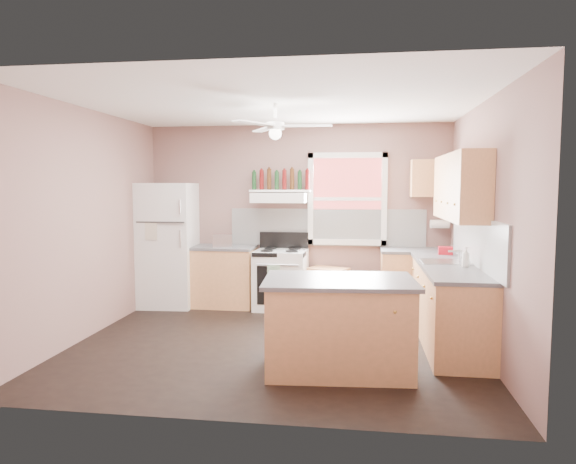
# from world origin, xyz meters

# --- Properties ---
(floor) EXTENTS (4.50, 4.50, 0.00)m
(floor) POSITION_xyz_m (0.00, 0.00, 0.00)
(floor) COLOR black
(floor) RESTS_ON ground
(ceiling) EXTENTS (4.50, 4.50, 0.00)m
(ceiling) POSITION_xyz_m (0.00, 0.00, 2.70)
(ceiling) COLOR white
(ceiling) RESTS_ON ground
(wall_back) EXTENTS (4.50, 0.05, 2.70)m
(wall_back) POSITION_xyz_m (0.00, 2.02, 1.35)
(wall_back) COLOR #7F5D56
(wall_back) RESTS_ON ground
(wall_right) EXTENTS (0.05, 4.00, 2.70)m
(wall_right) POSITION_xyz_m (2.27, 0.00, 1.35)
(wall_right) COLOR #7F5D56
(wall_right) RESTS_ON ground
(wall_left) EXTENTS (0.05, 4.00, 2.70)m
(wall_left) POSITION_xyz_m (-2.27, 0.00, 1.35)
(wall_left) COLOR #7F5D56
(wall_left) RESTS_ON ground
(backsplash_back) EXTENTS (2.90, 0.03, 0.55)m
(backsplash_back) POSITION_xyz_m (0.45, 1.99, 1.18)
(backsplash_back) COLOR white
(backsplash_back) RESTS_ON wall_back
(backsplash_right) EXTENTS (0.03, 2.60, 0.55)m
(backsplash_right) POSITION_xyz_m (2.23, 0.30, 1.18)
(backsplash_right) COLOR white
(backsplash_right) RESTS_ON wall_right
(window_view) EXTENTS (1.00, 0.02, 1.20)m
(window_view) POSITION_xyz_m (0.75, 1.98, 1.60)
(window_view) COLOR maroon
(window_view) RESTS_ON wall_back
(window_frame) EXTENTS (1.16, 0.07, 1.36)m
(window_frame) POSITION_xyz_m (0.75, 1.96, 1.60)
(window_frame) COLOR white
(window_frame) RESTS_ON wall_back
(refrigerator) EXTENTS (0.82, 0.80, 1.83)m
(refrigerator) POSITION_xyz_m (-1.89, 1.63, 0.92)
(refrigerator) COLOR white
(refrigerator) RESTS_ON floor
(base_cabinet_left) EXTENTS (0.90, 0.60, 0.86)m
(base_cabinet_left) POSITION_xyz_m (-1.06, 1.70, 0.43)
(base_cabinet_left) COLOR #BB834D
(base_cabinet_left) RESTS_ON floor
(counter_left) EXTENTS (0.92, 0.62, 0.04)m
(counter_left) POSITION_xyz_m (-1.06, 1.70, 0.88)
(counter_left) COLOR #4D4D4F
(counter_left) RESTS_ON base_cabinet_left
(toaster) EXTENTS (0.31, 0.22, 0.18)m
(toaster) POSITION_xyz_m (-1.05, 1.58, 0.99)
(toaster) COLOR silver
(toaster) RESTS_ON counter_left
(stove) EXTENTS (0.76, 0.66, 0.86)m
(stove) POSITION_xyz_m (-0.19, 1.63, 0.43)
(stove) COLOR white
(stove) RESTS_ON floor
(range_hood) EXTENTS (0.78, 0.50, 0.14)m
(range_hood) POSITION_xyz_m (-0.23, 1.75, 1.62)
(range_hood) COLOR white
(range_hood) RESTS_ON wall_back
(bottle_shelf) EXTENTS (0.90, 0.26, 0.03)m
(bottle_shelf) POSITION_xyz_m (-0.23, 1.87, 1.72)
(bottle_shelf) COLOR white
(bottle_shelf) RESTS_ON range_hood
(cart) EXTENTS (0.65, 0.56, 0.55)m
(cart) POSITION_xyz_m (0.49, 1.75, 0.27)
(cart) COLOR #BB834D
(cart) RESTS_ON floor
(base_cabinet_corner) EXTENTS (1.00, 0.60, 0.86)m
(base_cabinet_corner) POSITION_xyz_m (1.75, 1.70, 0.43)
(base_cabinet_corner) COLOR #BB834D
(base_cabinet_corner) RESTS_ON floor
(base_cabinet_right) EXTENTS (0.60, 2.20, 0.86)m
(base_cabinet_right) POSITION_xyz_m (1.95, 0.30, 0.43)
(base_cabinet_right) COLOR #BB834D
(base_cabinet_right) RESTS_ON floor
(counter_corner) EXTENTS (1.02, 0.62, 0.04)m
(counter_corner) POSITION_xyz_m (1.75, 1.70, 0.88)
(counter_corner) COLOR #4D4D4F
(counter_corner) RESTS_ON base_cabinet_corner
(counter_right) EXTENTS (0.62, 2.22, 0.04)m
(counter_right) POSITION_xyz_m (1.94, 0.30, 0.88)
(counter_right) COLOR #4D4D4F
(counter_right) RESTS_ON base_cabinet_right
(sink) EXTENTS (0.55, 0.45, 0.03)m
(sink) POSITION_xyz_m (1.94, 0.50, 0.90)
(sink) COLOR silver
(sink) RESTS_ON counter_right
(faucet) EXTENTS (0.03, 0.03, 0.14)m
(faucet) POSITION_xyz_m (2.10, 0.50, 0.97)
(faucet) COLOR silver
(faucet) RESTS_ON sink
(upper_cabinet_right) EXTENTS (0.33, 1.80, 0.76)m
(upper_cabinet_right) POSITION_xyz_m (2.08, 0.50, 1.78)
(upper_cabinet_right) COLOR #BB834D
(upper_cabinet_right) RESTS_ON wall_right
(upper_cabinet_corner) EXTENTS (0.60, 0.33, 0.52)m
(upper_cabinet_corner) POSITION_xyz_m (1.95, 1.83, 1.90)
(upper_cabinet_corner) COLOR #BB834D
(upper_cabinet_corner) RESTS_ON wall_back
(paper_towel) EXTENTS (0.26, 0.12, 0.12)m
(paper_towel) POSITION_xyz_m (2.07, 1.86, 1.25)
(paper_towel) COLOR white
(paper_towel) RESTS_ON wall_back
(island) EXTENTS (1.42, 0.96, 0.86)m
(island) POSITION_xyz_m (0.75, -0.77, 0.43)
(island) COLOR #BB834D
(island) RESTS_ON floor
(island_top) EXTENTS (1.51, 1.05, 0.04)m
(island_top) POSITION_xyz_m (0.75, -0.77, 0.88)
(island_top) COLOR #4D4D4F
(island_top) RESTS_ON island
(ceiling_fan_hub) EXTENTS (0.20, 0.20, 0.08)m
(ceiling_fan_hub) POSITION_xyz_m (0.00, 0.00, 2.45)
(ceiling_fan_hub) COLOR white
(ceiling_fan_hub) RESTS_ON ceiling
(soap_bottle) EXTENTS (0.12, 0.12, 0.22)m
(soap_bottle) POSITION_xyz_m (2.10, 0.13, 1.01)
(soap_bottle) COLOR silver
(soap_bottle) RESTS_ON counter_right
(red_caddy) EXTENTS (0.19, 0.14, 0.10)m
(red_caddy) POSITION_xyz_m (2.05, 1.20, 0.95)
(red_caddy) COLOR red
(red_caddy) RESTS_ON counter_right
(wine_bottles) EXTENTS (0.86, 0.06, 0.31)m
(wine_bottles) POSITION_xyz_m (-0.23, 1.87, 1.88)
(wine_bottles) COLOR #143819
(wine_bottles) RESTS_ON bottle_shelf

